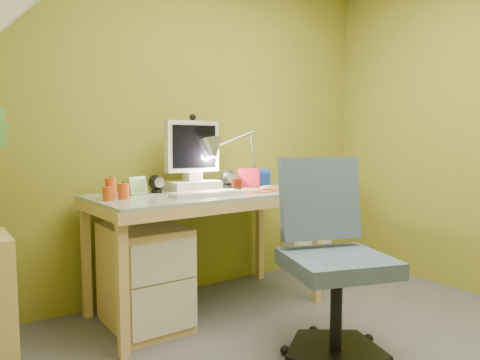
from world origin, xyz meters
TOP-DOWN VIEW (x-y plane):
  - wall_back at (0.00, 1.60)m, footprint 3.20×0.01m
  - desk at (-0.14, 1.18)m, footprint 1.45×0.77m
  - monitor at (-0.14, 1.36)m, footprint 0.35×0.20m
  - speaker_left at (-0.41, 1.34)m, footprint 0.11×0.11m
  - speaker_right at (0.13, 1.34)m, footprint 0.13×0.13m
  - keyboard at (-0.22, 1.04)m, footprint 0.45×0.17m
  - mousepad at (0.24, 1.04)m, footprint 0.26×0.21m
  - mouse at (0.24, 1.04)m, footprint 0.11×0.07m
  - amber_tumbler at (0.04, 1.10)m, footprint 0.07×0.07m
  - candle_cluster at (-0.74, 1.19)m, footprint 0.17×0.15m
  - photo_frame_red at (0.28, 1.30)m, footprint 0.15×0.09m
  - photo_frame_blue at (0.42, 1.34)m, footprint 0.13×0.10m
  - photo_frame_green at (-0.54, 1.32)m, footprint 0.13×0.06m
  - desk_lamp at (0.31, 1.36)m, footprint 0.56×0.30m
  - task_chair at (0.08, 0.26)m, footprint 0.71×0.71m
  - radiator at (1.05, 1.50)m, footprint 0.43×0.18m

SIDE VIEW (x-z plane):
  - radiator at x=1.05m, z-range 0.00..0.42m
  - desk at x=-0.14m, z-range 0.00..0.76m
  - task_chair at x=0.08m, z-range 0.00..1.01m
  - mousepad at x=0.24m, z-range 0.76..0.77m
  - keyboard at x=-0.22m, z-range 0.76..0.79m
  - mouse at x=0.24m, z-range 0.76..0.80m
  - amber_tumbler at x=0.04m, z-range 0.76..0.85m
  - photo_frame_green at x=-0.54m, z-range 0.76..0.87m
  - speaker_left at x=-0.41m, z-range 0.76..0.88m
  - candle_cluster at x=-0.74m, z-range 0.76..0.88m
  - photo_frame_blue at x=0.42m, z-range 0.76..0.89m
  - speaker_right at x=0.13m, z-range 0.76..0.89m
  - photo_frame_red at x=0.28m, z-range 0.76..0.90m
  - monitor at x=-0.14m, z-range 0.76..1.24m
  - desk_lamp at x=0.31m, z-range 0.76..1.33m
  - wall_back at x=0.00m, z-range 0.00..2.40m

